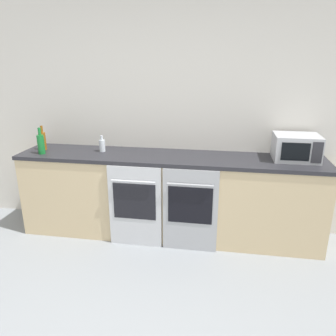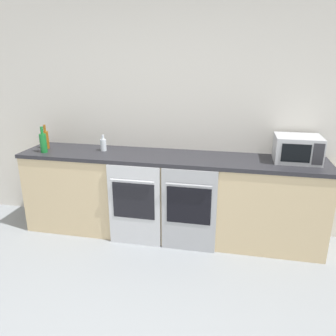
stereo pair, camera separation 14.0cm
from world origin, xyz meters
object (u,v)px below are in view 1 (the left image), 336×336
object	(u,v)px
microwave	(296,147)
bottle_green	(41,144)
oven_left	(135,207)
bottle_clear	(102,145)
oven_right	(190,210)
bottle_amber	(43,140)

from	to	relation	value
microwave	bottle_green	world-z (taller)	bottle_green
oven_left	bottle_clear	bearing A→B (deg)	141.59
oven_right	bottle_green	distance (m)	1.77
oven_right	bottle_clear	distance (m)	1.23
oven_left	oven_right	size ratio (longest dim) A/B	1.00
oven_left	bottle_amber	world-z (taller)	bottle_amber
oven_right	bottle_amber	world-z (taller)	bottle_amber
oven_left	bottle_green	xyz separation A→B (m)	(-1.08, 0.16, 0.59)
oven_left	bottle_green	bearing A→B (deg)	171.47
oven_right	microwave	xyz separation A→B (m)	(1.03, 0.38, 0.61)
bottle_clear	bottle_green	distance (m)	0.65
bottle_amber	microwave	bearing A→B (deg)	1.15
oven_right	bottle_clear	size ratio (longest dim) A/B	4.92
oven_right	microwave	size ratio (longest dim) A/B	2.01
oven_left	oven_right	xyz separation A→B (m)	(0.58, 0.00, 0.00)
oven_right	microwave	world-z (taller)	microwave
oven_right	bottle_green	xyz separation A→B (m)	(-1.65, 0.16, 0.59)
oven_right	bottle_green	world-z (taller)	bottle_green
microwave	bottle_green	size ratio (longest dim) A/B	1.54
bottle_green	bottle_clear	bearing A→B (deg)	17.84
microwave	bottle_clear	bearing A→B (deg)	-179.58
bottle_clear	bottle_amber	size ratio (longest dim) A/B	0.65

